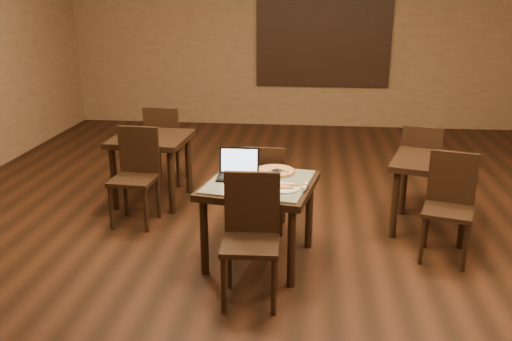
# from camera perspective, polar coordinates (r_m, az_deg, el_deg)

# --- Properties ---
(ground) EXTENTS (10.00, 10.00, 0.00)m
(ground) POSITION_cam_1_polar(r_m,az_deg,el_deg) (5.33, 1.72, -7.64)
(ground) COLOR black
(ground) RESTS_ON ground
(wall_back) EXTENTS (8.00, 0.02, 3.00)m
(wall_back) POSITION_cam_1_polar(r_m,az_deg,el_deg) (9.83, 4.09, 13.36)
(wall_back) COLOR #8D6A48
(wall_back) RESTS_ON ground
(mural) EXTENTS (2.34, 0.05, 1.64)m
(mural) POSITION_cam_1_polar(r_m,az_deg,el_deg) (9.78, 7.10, 13.54)
(mural) COLOR #235481
(mural) RESTS_ON wall_back
(tiled_table) EXTENTS (1.07, 1.07, 0.76)m
(tiled_table) POSITION_cam_1_polar(r_m,az_deg,el_deg) (4.76, 0.36, -2.28)
(tiled_table) COLOR black
(tiled_table) RESTS_ON ground
(chair_main_near) EXTENTS (0.45, 0.45, 1.01)m
(chair_main_near) POSITION_cam_1_polar(r_m,az_deg,el_deg) (4.23, -0.51, -6.30)
(chair_main_near) COLOR black
(chair_main_near) RESTS_ON ground
(chair_main_far) EXTENTS (0.41, 0.41, 0.92)m
(chair_main_far) POSITION_cam_1_polar(r_m,az_deg,el_deg) (5.39, 0.99, -1.39)
(chair_main_far) COLOR black
(chair_main_far) RESTS_ON ground
(laptop) EXTENTS (0.36, 0.28, 0.24)m
(laptop) POSITION_cam_1_polar(r_m,az_deg,el_deg) (4.83, -1.87, 0.10)
(laptop) COLOR black
(laptop) RESTS_ON tiled_table
(plate) EXTENTS (0.27, 0.27, 0.02)m
(plate) POSITION_cam_1_polar(r_m,az_deg,el_deg) (4.54, 2.91, -1.85)
(plate) COLOR white
(plate) RESTS_ON tiled_table
(pizza_slice) EXTENTS (0.21, 0.21, 0.02)m
(pizza_slice) POSITION_cam_1_polar(r_m,az_deg,el_deg) (4.53, 2.91, -1.68)
(pizza_slice) COLOR beige
(pizza_slice) RESTS_ON plate
(pizza_pan) EXTENTS (0.36, 0.36, 0.01)m
(pizza_pan) POSITION_cam_1_polar(r_m,az_deg,el_deg) (4.94, 2.03, -0.20)
(pizza_pan) COLOR silver
(pizza_pan) RESTS_ON tiled_table
(pizza_whole) EXTENTS (0.36, 0.36, 0.02)m
(pizza_whole) POSITION_cam_1_polar(r_m,az_deg,el_deg) (4.93, 2.03, -0.03)
(pizza_whole) COLOR beige
(pizza_whole) RESTS_ON pizza_pan
(spatula) EXTENTS (0.23, 0.22, 0.01)m
(spatula) POSITION_cam_1_polar(r_m,az_deg,el_deg) (4.91, 2.25, -0.02)
(spatula) COLOR silver
(spatula) RESTS_ON pizza_whole
(napkin_roll) EXTENTS (0.05, 0.16, 0.04)m
(napkin_roll) POSITION_cam_1_polar(r_m,az_deg,el_deg) (4.56, 5.20, -1.65)
(napkin_roll) COLOR white
(napkin_roll) RESTS_ON tiled_table
(other_table_a) EXTENTS (0.99, 0.99, 0.75)m
(other_table_a) POSITION_cam_1_polar(r_m,az_deg,el_deg) (5.68, 18.28, -0.16)
(other_table_a) COLOR black
(other_table_a) RESTS_ON ground
(other_table_a_chair_near) EXTENTS (0.52, 0.52, 0.97)m
(other_table_a_chair_near) POSITION_cam_1_polar(r_m,az_deg,el_deg) (5.19, 19.70, -2.94)
(other_table_a_chair_near) COLOR black
(other_table_a_chair_near) RESTS_ON ground
(other_table_a_chair_far) EXTENTS (0.52, 0.52, 0.97)m
(other_table_a_chair_far) POSITION_cam_1_polar(r_m,az_deg,el_deg) (6.23, 16.96, 0.83)
(other_table_a_chair_far) COLOR black
(other_table_a_chair_far) RESTS_ON ground
(other_table_b) EXTENTS (0.88, 0.88, 0.78)m
(other_table_b) POSITION_cam_1_polar(r_m,az_deg,el_deg) (6.29, -10.95, 2.41)
(other_table_b) COLOR black
(other_table_b) RESTS_ON ground
(other_table_b_chair_near) EXTENTS (0.46, 0.46, 1.01)m
(other_table_b_chair_near) POSITION_cam_1_polar(r_m,az_deg,el_deg) (5.78, -12.49, 0.07)
(other_table_b_chair_near) COLOR black
(other_table_b_chair_near) RESTS_ON ground
(other_table_b_chair_far) EXTENTS (0.46, 0.46, 1.01)m
(other_table_b_chair_far) POSITION_cam_1_polar(r_m,az_deg,el_deg) (6.86, -9.57, 3.11)
(other_table_b_chair_far) COLOR black
(other_table_b_chair_far) RESTS_ON ground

